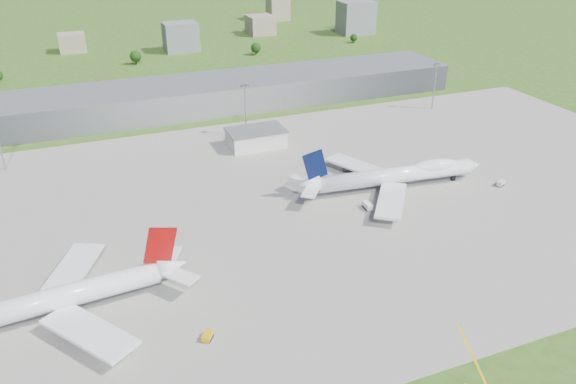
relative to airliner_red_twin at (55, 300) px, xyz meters
name	(u,v)px	position (x,y,z in m)	size (l,w,h in m)	color
ground	(209,116)	(81.76, 147.76, -5.67)	(1400.00, 1400.00, 0.00)	#325219
apron	(306,201)	(91.76, 37.76, -5.63)	(360.00, 190.00, 0.08)	gray
terminal	(201,95)	(81.76, 162.76, 1.83)	(300.00, 42.00, 15.00)	slate
ops_building	(256,138)	(91.76, 97.76, -1.67)	(26.00, 16.00, 8.00)	silver
mast_center	(245,101)	(91.76, 112.76, 12.03)	(3.50, 2.00, 25.90)	gray
mast_east	(435,78)	(201.76, 112.76, 12.03)	(3.50, 2.00, 25.90)	gray
airliner_red_twin	(55,300)	(0.00, 0.00, 0.00)	(77.65, 60.31, 21.30)	white
airliner_blue_quad	(396,175)	(129.50, 34.31, 0.10)	(79.59, 62.09, 20.78)	white
tug_yellow	(208,337)	(36.27, -24.61, -4.71)	(3.92, 4.31, 1.85)	#E3AF0D
van_white_near	(367,206)	(110.46, 22.91, -4.40)	(2.49, 5.04, 2.52)	white
van_white_far	(501,183)	(170.83, 20.02, -4.56)	(4.56, 3.53, 2.19)	silver
bldg_cw	(72,43)	(21.76, 337.76, 1.33)	(20.00, 18.00, 14.00)	gray
bldg_c	(181,37)	(101.76, 307.76, 5.33)	(26.00, 20.00, 22.00)	slate
bldg_ce	(260,25)	(181.76, 347.76, 2.33)	(22.00, 24.00, 16.00)	gray
bldg_e	(356,18)	(261.76, 317.76, 8.33)	(30.00, 22.00, 28.00)	slate
bldg_tall_e	(278,1)	(221.76, 407.76, 12.33)	(20.00, 18.00, 36.00)	gray
tree_c	(135,56)	(61.76, 277.76, 0.16)	(8.10, 8.10, 9.90)	#382314
tree_e	(256,48)	(151.76, 272.76, -0.16)	(7.65, 7.65, 9.35)	#382314
tree_far_e	(354,38)	(241.76, 282.76, -1.14)	(6.30, 6.30, 7.70)	#382314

